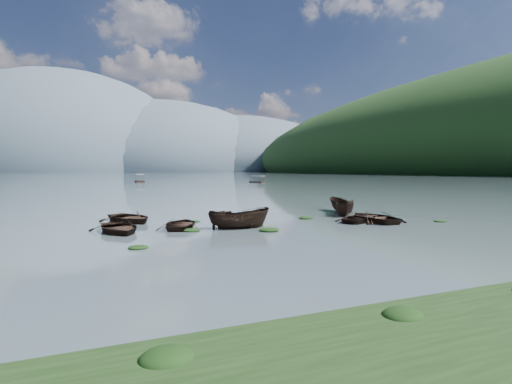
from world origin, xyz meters
name	(u,v)px	position (x,y,z in m)	size (l,w,h in m)	color
ground_plane	(334,236)	(0.00, 0.00, 0.00)	(2400.00, 2400.00, 0.00)	#4F5E63
haze_mtn_b	(64,172)	(-60.00, 900.00, 0.00)	(520.00, 520.00, 340.00)	#475666
haze_mtn_c	(162,172)	(140.00, 900.00, 0.00)	(520.00, 520.00, 260.00)	#475666
haze_mtn_d	(236,172)	(320.00, 900.00, 0.00)	(520.00, 520.00, 220.00)	#475666
rowboat_0	(119,232)	(-11.67, 6.48, 0.00)	(3.20, 4.47, 0.93)	black
rowboat_1	(181,228)	(-7.60, 6.96, 0.00)	(2.97, 4.16, 0.86)	black
rowboat_2	(239,229)	(-4.15, 5.00, 0.00)	(1.56, 4.16, 1.61)	black
rowboat_3	(374,221)	(6.60, 4.58, 0.00)	(3.51, 4.91, 1.02)	black
rowboat_4	(362,221)	(5.72, 4.89, 0.00)	(3.12, 4.37, 0.91)	black
rowboat_5	(345,215)	(6.94, 8.78, 0.00)	(1.48, 3.95, 1.52)	black
rowboat_6	(130,222)	(-10.57, 11.43, 0.00)	(3.45, 4.83, 1.00)	black
rowboat_8	(341,212)	(8.26, 11.26, 0.00)	(1.50, 4.00, 1.54)	black
weed_clump_0	(138,248)	(-11.13, 0.64, 0.00)	(1.03, 0.84, 0.22)	black
weed_clump_1	(257,226)	(-2.69, 5.49, 0.00)	(1.06, 0.85, 0.23)	black
weed_clump_2	(269,231)	(-2.77, 3.20, 0.00)	(1.34, 1.08, 0.29)	black
weed_clump_3	(368,221)	(6.45, 5.02, 0.00)	(0.93, 0.79, 0.21)	black
weed_clump_4	(440,222)	(11.08, 2.41, 0.00)	(1.07, 0.85, 0.22)	black
weed_clump_5	(191,231)	(-7.37, 5.13, 0.00)	(1.17, 0.95, 0.25)	black
weed_clump_6	(194,222)	(-6.10, 9.47, 0.00)	(0.90, 0.75, 0.19)	black
weed_clump_7	(306,219)	(2.69, 8.00, 0.00)	(1.20, 0.96, 0.26)	black
pontoon_centre	(140,182)	(2.07, 115.57, 0.00)	(2.63, 6.31, 2.42)	black
pontoon_right	(257,182)	(35.52, 95.42, 0.00)	(2.14, 5.13, 1.97)	black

